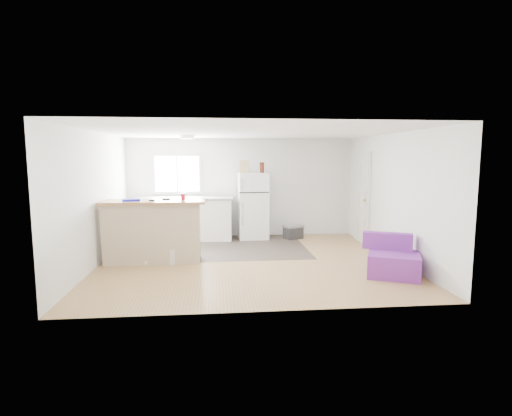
{
  "coord_description": "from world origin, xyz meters",
  "views": [
    {
      "loc": [
        -0.59,
        -7.31,
        1.94
      ],
      "look_at": [
        0.19,
        0.7,
        0.92
      ],
      "focal_mm": 28.0,
      "sensor_mm": 36.0,
      "label": 1
    }
  ],
  "objects_px": {
    "bottle_left": "(263,168)",
    "bottle_right": "(261,168)",
    "cleaner_jug": "(172,257)",
    "purple_seat": "(393,261)",
    "red_cup": "(183,197)",
    "kitchen_cabinets": "(185,218)",
    "peninsula": "(153,231)",
    "blue_tray": "(131,200)",
    "mop": "(148,252)",
    "cooler": "(293,232)",
    "cardboard_box": "(244,166)",
    "refrigerator": "(253,206)"
  },
  "relations": [
    {
      "from": "kitchen_cabinets",
      "to": "red_cup",
      "type": "height_order",
      "value": "kitchen_cabinets"
    },
    {
      "from": "red_cup",
      "to": "refrigerator",
      "type": "bearing_deg",
      "value": 53.21
    },
    {
      "from": "kitchen_cabinets",
      "to": "purple_seat",
      "type": "xyz_separation_m",
      "value": [
        3.65,
        -3.27,
        -0.27
      ]
    },
    {
      "from": "mop",
      "to": "bottle_right",
      "type": "height_order",
      "value": "bottle_right"
    },
    {
      "from": "mop",
      "to": "blue_tray",
      "type": "xyz_separation_m",
      "value": [
        -0.3,
        0.14,
        0.94
      ]
    },
    {
      "from": "kitchen_cabinets",
      "to": "peninsula",
      "type": "distance_m",
      "value": 2.04
    },
    {
      "from": "bottle_left",
      "to": "peninsula",
      "type": "bearing_deg",
      "value": -140.1
    },
    {
      "from": "red_cup",
      "to": "bottle_left",
      "type": "distance_m",
      "value": 2.59
    },
    {
      "from": "purple_seat",
      "to": "cleaner_jug",
      "type": "bearing_deg",
      "value": -170.73
    },
    {
      "from": "cleaner_jug",
      "to": "blue_tray",
      "type": "height_order",
      "value": "blue_tray"
    },
    {
      "from": "cooler",
      "to": "purple_seat",
      "type": "distance_m",
      "value": 3.3
    },
    {
      "from": "purple_seat",
      "to": "bottle_right",
      "type": "height_order",
      "value": "bottle_right"
    },
    {
      "from": "mop",
      "to": "cardboard_box",
      "type": "bearing_deg",
      "value": 36.33
    },
    {
      "from": "kitchen_cabinets",
      "to": "refrigerator",
      "type": "xyz_separation_m",
      "value": [
        1.61,
        0.0,
        0.28
      ]
    },
    {
      "from": "mop",
      "to": "kitchen_cabinets",
      "type": "bearing_deg",
      "value": 64.39
    },
    {
      "from": "kitchen_cabinets",
      "to": "cooler",
      "type": "relative_size",
      "value": 4.43
    },
    {
      "from": "peninsula",
      "to": "blue_tray",
      "type": "relative_size",
      "value": 6.27
    },
    {
      "from": "cleaner_jug",
      "to": "mop",
      "type": "distance_m",
      "value": 0.44
    },
    {
      "from": "cleaner_jug",
      "to": "peninsula",
      "type": "bearing_deg",
      "value": 168.18
    },
    {
      "from": "peninsula",
      "to": "purple_seat",
      "type": "bearing_deg",
      "value": -17.23
    },
    {
      "from": "peninsula",
      "to": "red_cup",
      "type": "xyz_separation_m",
      "value": [
        0.56,
        0.01,
        0.63
      ]
    },
    {
      "from": "mop",
      "to": "blue_tray",
      "type": "bearing_deg",
      "value": 141.73
    },
    {
      "from": "refrigerator",
      "to": "cardboard_box",
      "type": "bearing_deg",
      "value": -179.42
    },
    {
      "from": "peninsula",
      "to": "cleaner_jug",
      "type": "xyz_separation_m",
      "value": [
        0.35,
        -0.26,
        -0.44
      ]
    },
    {
      "from": "cleaner_jug",
      "to": "bottle_right",
      "type": "relative_size",
      "value": 1.32
    },
    {
      "from": "refrigerator",
      "to": "cleaner_jug",
      "type": "bearing_deg",
      "value": -129.06
    },
    {
      "from": "purple_seat",
      "to": "red_cup",
      "type": "relative_size",
      "value": 8.78
    },
    {
      "from": "bottle_right",
      "to": "peninsula",
      "type": "bearing_deg",
      "value": -139.08
    },
    {
      "from": "cooler",
      "to": "cardboard_box",
      "type": "distance_m",
      "value": 1.95
    },
    {
      "from": "refrigerator",
      "to": "mop",
      "type": "distance_m",
      "value": 3.11
    },
    {
      "from": "blue_tray",
      "to": "peninsula",
      "type": "bearing_deg",
      "value": 11.38
    },
    {
      "from": "refrigerator",
      "to": "purple_seat",
      "type": "height_order",
      "value": "refrigerator"
    },
    {
      "from": "bottle_right",
      "to": "bottle_left",
      "type": "bearing_deg",
      "value": -58.76
    },
    {
      "from": "mop",
      "to": "blue_tray",
      "type": "relative_size",
      "value": 3.92
    },
    {
      "from": "bottle_left",
      "to": "bottle_right",
      "type": "xyz_separation_m",
      "value": [
        -0.03,
        0.05,
        0.0
      ]
    },
    {
      "from": "bottle_right",
      "to": "purple_seat",
      "type": "bearing_deg",
      "value": -60.13
    },
    {
      "from": "refrigerator",
      "to": "blue_tray",
      "type": "relative_size",
      "value": 5.27
    },
    {
      "from": "purple_seat",
      "to": "bottle_right",
      "type": "distance_m",
      "value": 3.98
    },
    {
      "from": "refrigerator",
      "to": "bottle_right",
      "type": "height_order",
      "value": "bottle_right"
    },
    {
      "from": "kitchen_cabinets",
      "to": "bottle_left",
      "type": "relative_size",
      "value": 9.21
    },
    {
      "from": "cooler",
      "to": "red_cup",
      "type": "xyz_separation_m",
      "value": [
        -2.45,
        -1.83,
        1.05
      ]
    },
    {
      "from": "bottle_left",
      "to": "cleaner_jug",
      "type": "bearing_deg",
      "value": -131.62
    },
    {
      "from": "cleaner_jug",
      "to": "mop",
      "type": "height_order",
      "value": "mop"
    },
    {
      "from": "purple_seat",
      "to": "blue_tray",
      "type": "distance_m",
      "value": 4.7
    },
    {
      "from": "cleaner_jug",
      "to": "bottle_right",
      "type": "bearing_deg",
      "value": 73.69
    },
    {
      "from": "cooler",
      "to": "red_cup",
      "type": "distance_m",
      "value": 3.23
    },
    {
      "from": "cleaner_jug",
      "to": "red_cup",
      "type": "height_order",
      "value": "red_cup"
    },
    {
      "from": "kitchen_cabinets",
      "to": "cleaner_jug",
      "type": "distance_m",
      "value": 2.28
    },
    {
      "from": "cleaner_jug",
      "to": "red_cup",
      "type": "distance_m",
      "value": 1.12
    },
    {
      "from": "peninsula",
      "to": "purple_seat",
      "type": "distance_m",
      "value": 4.29
    }
  ]
}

